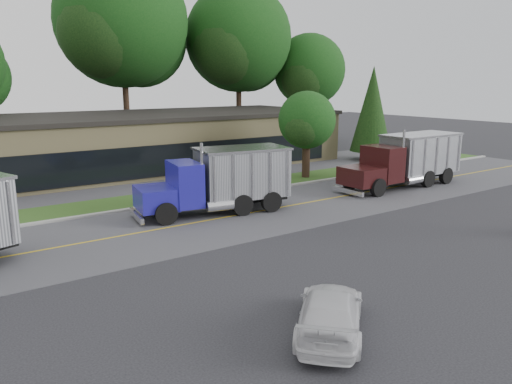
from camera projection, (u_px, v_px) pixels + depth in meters
ground at (364, 268)px, 18.52m from camera, size 140.00×140.00×0.00m
road at (234, 216)px, 25.71m from camera, size 60.00×8.00×0.02m
center_line at (234, 216)px, 25.71m from camera, size 60.00×0.12×0.01m
curb at (195, 201)px, 29.07m from camera, size 60.00×0.30×0.12m
grass_verge at (181, 195)px, 30.51m from camera, size 60.00×3.40×0.03m
far_parking at (148, 182)px, 34.50m from camera, size 60.00×7.00×0.02m
strip_mall at (141, 142)px, 39.99m from camera, size 32.00×12.00×4.00m
tree_far_c at (123, 28)px, 45.65m from camera, size 12.74×11.99×18.17m
tree_far_d at (239, 44)px, 51.77m from camera, size 11.67×10.98×16.64m
tree_far_e at (309, 74)px, 55.24m from camera, size 8.40×7.90×11.98m
evergreen_right at (372, 109)px, 43.14m from camera, size 3.57×3.57×8.12m
tree_verge at (307, 123)px, 35.34m from camera, size 4.32×4.07×6.16m
dump_truck_blue at (223, 179)px, 26.17m from camera, size 8.30×3.83×3.36m
dump_truck_maroon at (407, 159)px, 32.82m from camera, size 9.63×2.67×3.36m
rally_car at (330, 312)px, 13.65m from camera, size 4.25×4.16×1.23m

